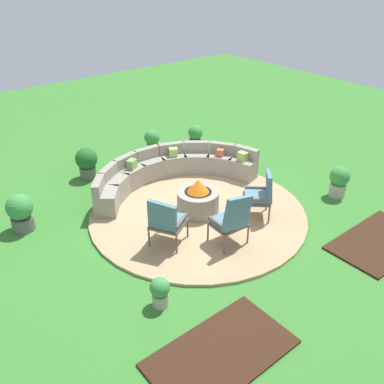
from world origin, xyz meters
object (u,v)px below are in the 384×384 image
lounge_chair_front_right (232,219)px  potted_plant_4 (152,141)px  potted_plant_3 (160,291)px  curved_stone_bench (169,171)px  potted_plant_2 (20,211)px  potted_plant_5 (339,180)px  lounge_chair_front_left (166,220)px  lounge_chair_back_left (261,194)px  potted_plant_0 (195,136)px  potted_plant_1 (87,162)px  fire_pit (198,199)px

lounge_chair_front_right → potted_plant_4: bearing=77.8°
lounge_chair_front_right → potted_plant_3: 1.99m
potted_plant_3 → curved_stone_bench: bearing=51.6°
potted_plant_2 → potted_plant_5: 6.85m
potted_plant_2 → potted_plant_4: (4.09, 1.40, -0.03)m
lounge_chair_front_left → potted_plant_5: (4.17, -0.90, -0.19)m
lounge_chair_front_left → lounge_chair_back_left: bearing=48.6°
potted_plant_0 → potted_plant_2: 5.35m
potted_plant_1 → lounge_chair_front_right: bearing=-79.6°
lounge_chair_back_left → fire_pit: bearing=86.1°
fire_pit → potted_plant_4: (0.99, 3.16, 0.04)m
curved_stone_bench → lounge_chair_front_right: bearing=-101.9°
potted_plant_0 → potted_plant_3: bearing=-134.5°
lounge_chair_front_right → potted_plant_3: bearing=-164.2°
lounge_chair_front_left → potted_plant_0: (3.36, 3.24, -0.23)m
lounge_chair_back_left → potted_plant_2: 4.82m
lounge_chair_front_right → potted_plant_3: (-1.92, -0.42, -0.33)m
lounge_chair_front_left → potted_plant_1: bearing=147.7°
fire_pit → potted_plant_3: 2.76m
curved_stone_bench → potted_plant_2: 3.43m
potted_plant_1 → potted_plant_5: bearing=-47.7°
lounge_chair_front_left → potted_plant_4: size_ratio=1.46×
curved_stone_bench → fire_pit: bearing=-102.4°
potted_plant_5 → lounge_chair_front_left: bearing=167.9°
curved_stone_bench → potted_plant_0: 2.25m
fire_pit → potted_plant_2: (-3.10, 1.77, 0.07)m
potted_plant_2 → potted_plant_5: bearing=-27.6°
lounge_chair_front_right → potted_plant_5: lounge_chair_front_right is taller
potted_plant_3 → lounge_chair_front_left: bearing=50.1°
potted_plant_3 → potted_plant_5: bearing=3.1°
potted_plant_3 → potted_plant_4: 5.80m
potted_plant_5 → potted_plant_1: bearing=132.3°
lounge_chair_back_left → potted_plant_5: lounge_chair_back_left is taller
potted_plant_4 → curved_stone_bench: bearing=-111.5°
lounge_chair_front_left → lounge_chair_front_right: size_ratio=0.94×
potted_plant_4 → potted_plant_5: potted_plant_5 is taller
potted_plant_5 → potted_plant_2: bearing=152.4°
lounge_chair_front_left → potted_plant_5: bearing=48.0°
lounge_chair_front_right → lounge_chair_back_left: size_ratio=1.10×
fire_pit → potted_plant_4: bearing=72.6°
lounge_chair_back_left → potted_plant_2: bearing=98.5°
lounge_chair_front_left → fire_pit: bearing=83.6°
potted_plant_1 → potted_plant_3: potted_plant_1 is taller
potted_plant_4 → potted_plant_3: bearing=-123.1°
lounge_chair_front_right → potted_plant_0: 4.68m
lounge_chair_front_right → potted_plant_0: (2.43, 4.00, -0.25)m
lounge_chair_back_left → potted_plant_4: 4.11m
fire_pit → potted_plant_1: size_ratio=1.12×
curved_stone_bench → lounge_chair_front_right: size_ratio=3.60×
potted_plant_0 → potted_plant_4: size_ratio=0.98×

